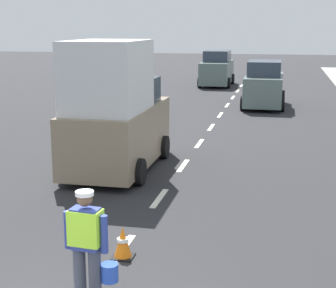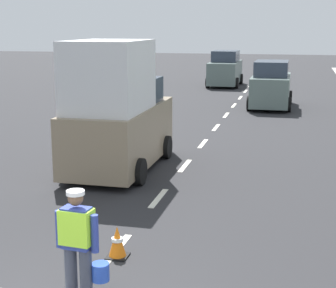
{
  "view_description": "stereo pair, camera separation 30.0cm",
  "coord_description": "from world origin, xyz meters",
  "px_view_note": "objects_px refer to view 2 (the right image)",
  "views": [
    {
      "loc": [
        2.68,
        -5.87,
        3.92
      ],
      "look_at": [
        0.02,
        6.57,
        1.1
      ],
      "focal_mm": 57.68,
      "sensor_mm": 36.0,
      "label": 1
    },
    {
      "loc": [
        2.97,
        -5.81,
        3.92
      ],
      "look_at": [
        0.02,
        6.57,
        1.1
      ],
      "focal_mm": 57.68,
      "sensor_mm": 36.0,
      "label": 2
    }
  ],
  "objects_px": {
    "traffic_cone_far": "(117,242)",
    "delivery_truck": "(117,112)",
    "car_outgoing_far": "(271,86)",
    "car_oncoming_third": "(225,70)",
    "road_worker": "(79,240)"
  },
  "relations": [
    {
      "from": "delivery_truck",
      "to": "car_outgoing_far",
      "type": "height_order",
      "value": "delivery_truck"
    },
    {
      "from": "delivery_truck",
      "to": "traffic_cone_far",
      "type": "bearing_deg",
      "value": -71.54
    },
    {
      "from": "road_worker",
      "to": "delivery_truck",
      "type": "relative_size",
      "value": 0.36
    },
    {
      "from": "road_worker",
      "to": "traffic_cone_far",
      "type": "distance_m",
      "value": 1.68
    },
    {
      "from": "delivery_truck",
      "to": "car_oncoming_third",
      "type": "height_order",
      "value": "delivery_truck"
    },
    {
      "from": "road_worker",
      "to": "delivery_truck",
      "type": "distance_m",
      "value": 7.24
    },
    {
      "from": "car_outgoing_far",
      "to": "road_worker",
      "type": "bearing_deg",
      "value": -94.91
    },
    {
      "from": "traffic_cone_far",
      "to": "delivery_truck",
      "type": "height_order",
      "value": "delivery_truck"
    },
    {
      "from": "road_worker",
      "to": "traffic_cone_far",
      "type": "relative_size",
      "value": 2.97
    },
    {
      "from": "road_worker",
      "to": "car_oncoming_third",
      "type": "bearing_deg",
      "value": 93.38
    },
    {
      "from": "delivery_truck",
      "to": "car_outgoing_far",
      "type": "distance_m",
      "value": 13.2
    },
    {
      "from": "traffic_cone_far",
      "to": "car_outgoing_far",
      "type": "height_order",
      "value": "car_outgoing_far"
    },
    {
      "from": "traffic_cone_far",
      "to": "car_outgoing_far",
      "type": "distance_m",
      "value": 18.25
    },
    {
      "from": "traffic_cone_far",
      "to": "car_oncoming_third",
      "type": "bearing_deg",
      "value": 93.65
    },
    {
      "from": "car_outgoing_far",
      "to": "car_oncoming_third",
      "type": "bearing_deg",
      "value": 110.9
    }
  ]
}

